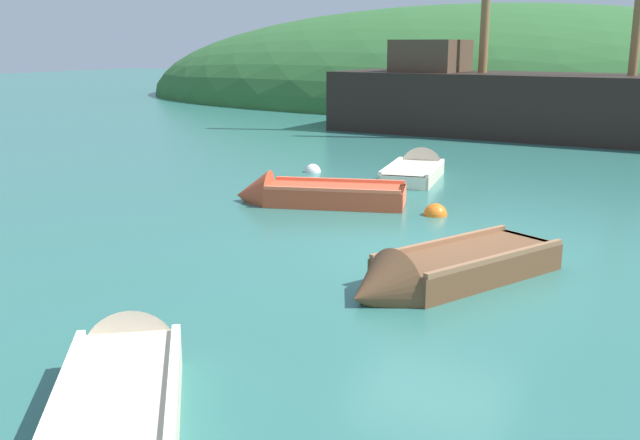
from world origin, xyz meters
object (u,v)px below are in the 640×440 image
at_px(rowboat_far, 417,172).
at_px(rowboat_near_dock, 310,197).
at_px(rowboat_portside, 442,275).
at_px(buoy_orange, 435,215).
at_px(rowboat_outer_right, 121,403).
at_px(buoy_white, 313,172).
at_px(sailing_ship, 540,112).

xyz_separation_m(rowboat_far, rowboat_near_dock, (-0.80, -3.85, 0.04)).
bearing_deg(rowboat_portside, buoy_orange, -134.34).
distance_m(rowboat_outer_right, buoy_white, 12.09).
bearing_deg(buoy_white, buoy_orange, -35.47).
height_order(sailing_ship, buoy_white, sailing_ship).
relative_size(rowboat_far, rowboat_outer_right, 0.85).
bearing_deg(rowboat_far, rowboat_near_dock, 158.22).
distance_m(sailing_ship, buoy_orange, 12.56).
bearing_deg(rowboat_near_dock, rowboat_far, -119.47).
bearing_deg(rowboat_outer_right, rowboat_far, -28.70).
bearing_deg(buoy_orange, rowboat_portside, -69.87).
distance_m(rowboat_outer_right, rowboat_portside, 4.77).
xyz_separation_m(rowboat_far, rowboat_portside, (3.09, -7.38, 0.04)).
bearing_deg(buoy_orange, buoy_white, 144.53).
distance_m(rowboat_far, rowboat_portside, 8.00).
height_order(rowboat_near_dock, buoy_orange, rowboat_near_dock).
distance_m(rowboat_far, rowboat_near_dock, 3.93).
bearing_deg(buoy_white, rowboat_far, 15.05).
relative_size(rowboat_far, buoy_orange, 6.97).
height_order(rowboat_portside, buoy_orange, rowboat_portside).
bearing_deg(rowboat_portside, sailing_ship, -147.20).
height_order(sailing_ship, buoy_orange, sailing_ship).
bearing_deg(rowboat_far, buoy_orange, -164.73).
bearing_deg(buoy_white, rowboat_outer_right, -69.37).
bearing_deg(rowboat_portside, rowboat_near_dock, -106.70).
bearing_deg(rowboat_far, rowboat_outer_right, 178.58).
height_order(rowboat_far, buoy_orange, rowboat_far).
relative_size(sailing_ship, buoy_white, 42.34).
relative_size(rowboat_far, rowboat_near_dock, 0.88).
bearing_deg(rowboat_portside, rowboat_outer_right, 9.90).
relative_size(sailing_ship, rowboat_portside, 4.99).
bearing_deg(sailing_ship, buoy_white, -108.20).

